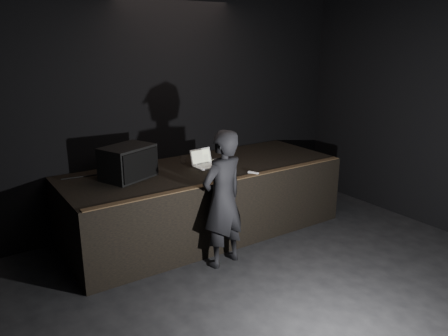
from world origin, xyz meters
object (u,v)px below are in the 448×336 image
object	(u,v)px
stage_monitor	(128,162)
beer_can	(215,164)
stage_riser	(204,200)
laptop	(204,162)
person	(223,199)

from	to	relation	value
stage_monitor	beer_can	distance (m)	1.20
stage_riser	beer_can	bearing A→B (deg)	-70.61
stage_riser	laptop	world-z (taller)	laptop
stage_monitor	person	distance (m)	1.36
stage_monitor	stage_riser	bearing A→B (deg)	-27.51
person	beer_can	bearing A→B (deg)	-128.04
stage_riser	person	distance (m)	1.06
stage_riser	laptop	size ratio (longest dim) A/B	11.24
stage_monitor	person	world-z (taller)	person
beer_can	laptop	bearing A→B (deg)	97.16
beer_can	stage_riser	bearing A→B (deg)	109.39
stage_riser	laptop	bearing A→B (deg)	54.60
stage_riser	stage_monitor	distance (m)	1.31
laptop	person	xyz separation A→B (m)	(-0.34, -1.00, -0.19)
person	stage_monitor	bearing A→B (deg)	-65.10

